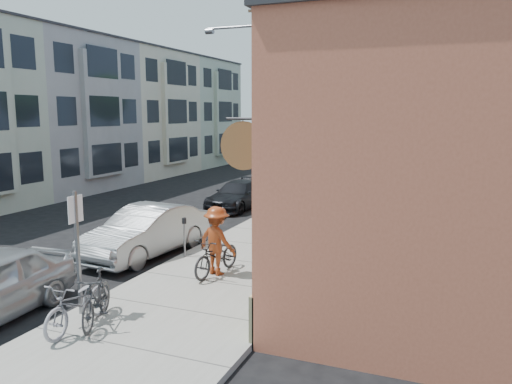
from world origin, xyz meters
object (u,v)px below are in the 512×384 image
at_px(patio_chair_b, 271,288).
at_px(parked_bike_b, 79,303).
at_px(utility_pole_near, 263,94).
at_px(car_4, 308,168).
at_px(bus, 298,153).
at_px(patio_chair_a, 282,268).
at_px(car_1, 147,231).
at_px(parked_bike_a, 96,298).
at_px(car_2, 238,195).
at_px(tree_leafy_mid, 326,96).
at_px(car_3, 284,180).
at_px(tree_bare, 293,142).
at_px(patron_grey, 297,226).
at_px(parking_meter_far, 280,189).
at_px(parking_meter_near, 184,231).
at_px(cyclist, 217,241).
at_px(patron_green, 303,242).
at_px(tree_leafy_far, 357,95).
at_px(sign_post, 77,241).

distance_m(patio_chair_b, parked_bike_b, 4.24).
distance_m(utility_pole_near, car_4, 14.15).
relative_size(car_4, bus, 0.50).
height_order(patio_chair_b, bus, bus).
xyz_separation_m(patio_chair_a, bus, (-7.84, 26.76, 0.80)).
xyz_separation_m(patio_chair_b, car_1, (-5.39, 2.91, 0.22)).
bearing_deg(parked_bike_a, parked_bike_b, -141.36).
bearing_deg(utility_pole_near, car_2, 134.49).
height_order(tree_leafy_mid, patio_chair_a, tree_leafy_mid).
height_order(parked_bike_b, car_3, car_3).
bearing_deg(car_3, tree_leafy_mid, 36.87).
height_order(patio_chair_a, car_1, car_1).
xyz_separation_m(tree_leafy_mid, parked_bike_a, (0.24, -20.62, -4.85)).
bearing_deg(bus, tree_bare, -77.95).
distance_m(tree_bare, patron_grey, 7.89).
bearing_deg(tree_bare, parking_meter_far, -164.77).
bearing_deg(utility_pole_near, parked_bike_b, -87.78).
relative_size(parking_meter_far, utility_pole_near, 0.12).
height_order(patron_grey, parked_bike_b, patron_grey).
bearing_deg(patio_chair_a, tree_leafy_mid, 91.58).
bearing_deg(car_3, bus, 103.89).
xyz_separation_m(parked_bike_a, car_2, (-2.77, 13.71, -0.06)).
xyz_separation_m(parking_meter_near, cyclist, (1.72, -1.17, 0.13)).
relative_size(patron_green, car_3, 0.35).
xyz_separation_m(tree_leafy_far, patio_chair_a, (3.13, -26.44, -5.37)).
bearing_deg(patron_grey, car_4, -140.69).
bearing_deg(patron_grey, tree_bare, -136.44).
distance_m(utility_pole_near, car_1, 8.01).
xyz_separation_m(patron_green, car_3, (-5.40, 14.38, -0.35)).
distance_m(parking_meter_near, utility_pole_near, 7.82).
bearing_deg(car_4, utility_pole_near, -80.70).
bearing_deg(sign_post, car_1, 107.54).
xyz_separation_m(parked_bike_a, car_1, (-2.24, 5.19, 0.09)).
xyz_separation_m(parked_bike_a, car_4, (-2.44, 24.82, 0.11)).
relative_size(tree_bare, patio_chair_b, 7.09).
relative_size(parking_meter_near, parking_meter_far, 1.00).
distance_m(sign_post, tree_leafy_mid, 20.68).
xyz_separation_m(tree_bare, car_4, (-2.20, 10.42, -2.44)).
bearing_deg(tree_leafy_mid, patron_green, -77.89).
distance_m(patron_green, cyclist, 2.39).
distance_m(patron_green, car_3, 15.36).
xyz_separation_m(patio_chair_a, patron_green, (0.27, 0.99, 0.50)).
xyz_separation_m(tree_leafy_mid, tree_leafy_far, (0.00, 9.60, 0.39)).
xyz_separation_m(car_3, bus, (-2.71, 11.40, 0.65)).
distance_m(parking_meter_far, car_4, 10.70).
distance_m(parking_meter_far, tree_bare, 2.36).
bearing_deg(car_3, parked_bike_a, -82.82).
bearing_deg(patron_grey, car_1, -40.53).
bearing_deg(car_2, car_4, 90.49).
bearing_deg(bus, parked_bike_a, -85.01).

